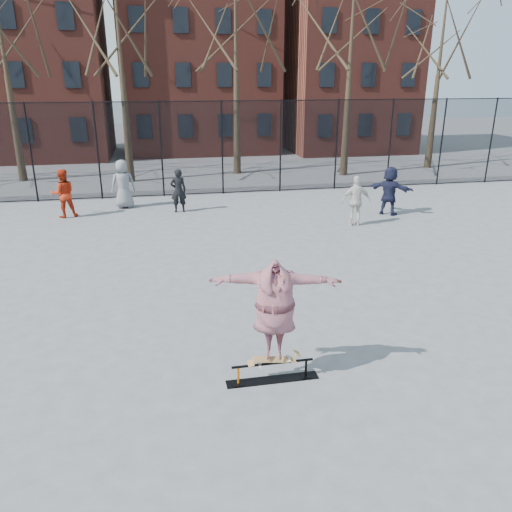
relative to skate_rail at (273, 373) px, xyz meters
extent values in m
plane|color=#5D5D61|center=(-0.14, 1.57, -0.14)|extent=(100.00, 100.00, 0.00)
cube|color=black|center=(0.00, 0.00, -0.13)|extent=(1.61, 0.25, 0.01)
cylinder|color=orange|center=(-0.60, 0.00, 0.03)|extent=(0.04, 0.04, 0.33)
cylinder|color=black|center=(0.60, 0.00, 0.03)|extent=(0.04, 0.04, 0.33)
cylinder|color=black|center=(0.00, 0.00, 0.19)|extent=(1.42, 0.05, 0.05)
imported|color=#653A93|center=(0.03, 0.00, 1.19)|extent=(2.24, 1.01, 1.76)
imported|color=slate|center=(-3.11, 12.81, 0.81)|extent=(1.03, 0.76, 1.91)
imported|color=black|center=(-1.02, 11.75, 0.69)|extent=(0.63, 0.43, 1.66)
imported|color=#B52810|center=(-5.20, 11.81, 0.75)|extent=(1.00, 0.87, 1.78)
imported|color=beige|center=(4.94, 8.71, 0.73)|extent=(1.05, 0.51, 1.74)
imported|color=#1B1E37|center=(6.72, 9.86, 0.77)|extent=(1.61, 1.53, 1.82)
cylinder|color=black|center=(-6.74, 14.57, 1.86)|extent=(0.07, 0.07, 4.00)
cylinder|color=black|center=(-4.14, 14.57, 1.86)|extent=(0.07, 0.07, 4.00)
cylinder|color=black|center=(-1.54, 14.57, 1.86)|extent=(0.07, 0.07, 4.00)
cylinder|color=black|center=(1.06, 14.57, 1.86)|extent=(0.07, 0.07, 4.00)
cylinder|color=black|center=(3.66, 14.57, 1.86)|extent=(0.07, 0.07, 4.00)
cylinder|color=black|center=(6.26, 14.57, 1.86)|extent=(0.07, 0.07, 4.00)
cylinder|color=black|center=(8.86, 14.57, 1.86)|extent=(0.07, 0.07, 4.00)
cylinder|color=black|center=(11.46, 14.57, 1.86)|extent=(0.07, 0.07, 4.00)
cylinder|color=black|center=(14.06, 14.57, 1.86)|extent=(0.07, 0.07, 4.00)
cube|color=black|center=(-0.14, 14.57, 1.86)|extent=(34.00, 0.01, 4.00)
cylinder|color=black|center=(-0.14, 14.57, 3.82)|extent=(34.00, 0.04, 0.04)
cone|color=black|center=(-8.64, 19.37, 2.17)|extent=(0.40, 0.40, 4.62)
cone|color=black|center=(-3.14, 18.07, 2.17)|extent=(0.40, 0.40, 4.62)
cone|color=black|center=(2.36, 19.37, 2.17)|extent=(0.40, 0.40, 4.62)
cone|color=black|center=(7.86, 18.07, 2.17)|extent=(0.40, 0.40, 4.62)
cone|color=black|center=(13.36, 19.37, 2.17)|extent=(0.40, 0.40, 4.62)
cube|color=maroon|center=(-9.14, 27.57, 5.86)|extent=(9.00, 7.00, 12.00)
cube|color=maroon|center=(1.36, 27.57, 6.36)|extent=(10.00, 7.00, 13.00)
cube|color=maroon|center=(11.36, 27.57, 5.36)|extent=(8.00, 7.00, 11.00)
camera|label=1|loc=(-1.69, -7.18, 4.82)|focal=35.00mm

